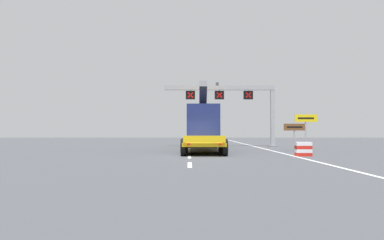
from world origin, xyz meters
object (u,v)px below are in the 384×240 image
Objects in this scene: overhead_lane_gantry at (234,97)px; crash_barrier_striped at (303,149)px; heavy_haul_truck_yellow at (202,126)px; exit_sign_yellow at (306,123)px; tourist_info_sign_brown at (294,130)px.

crash_barrier_striped is at bearing -78.58° from overhead_lane_gantry.
heavy_haul_truck_yellow is at bearing -121.17° from overhead_lane_gantry.
overhead_lane_gantry reaches higher than exit_sign_yellow.
exit_sign_yellow is 1.30× the size of tourist_info_sign_brown.
exit_sign_yellow is (7.62, -3.83, 0.20)m from heavy_haul_truck_yellow.
tourist_info_sign_brown is at bearing 98.94° from exit_sign_yellow.
heavy_haul_truck_yellow is 8.53m from exit_sign_yellow.
heavy_haul_truck_yellow is 9.94m from crash_barrier_striped.
crash_barrier_striped is (6.16, -7.65, -1.54)m from heavy_haul_truck_yellow.
tourist_info_sign_brown is at bearing -14.92° from heavy_haul_truck_yellow.
overhead_lane_gantry is 5.28× the size of tourist_info_sign_brown.
heavy_haul_truck_yellow is at bearing 153.33° from exit_sign_yellow.
heavy_haul_truck_yellow is at bearing 128.83° from crash_barrier_striped.
exit_sign_yellow is 4.45m from crash_barrier_striped.
exit_sign_yellow is (4.16, -9.54, -2.86)m from overhead_lane_gantry.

